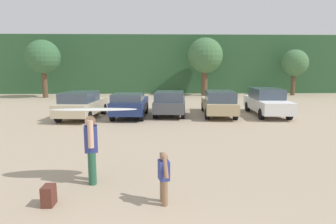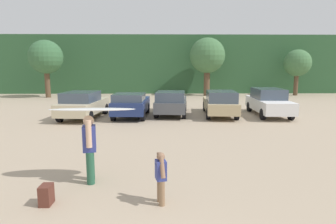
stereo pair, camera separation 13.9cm
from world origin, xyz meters
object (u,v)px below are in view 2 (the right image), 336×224
at_px(parked_car_white, 269,102).
at_px(surfboard_white, 92,109).
at_px(person_adult, 90,145).
at_px(parked_car_champagne, 83,104).
at_px(person_child, 161,175).
at_px(parked_car_dark_gray, 171,102).
at_px(parked_car_navy, 131,104).
at_px(backpack_dropped, 46,195).
at_px(parked_car_tan, 220,103).

xyz_separation_m(parked_car_white, surfboard_white, (-8.36, -10.05, 1.07)).
bearing_deg(person_adult, parked_car_champagne, -85.99).
distance_m(parked_car_champagne, surfboard_white, 9.80).
height_order(parked_car_champagne, surfboard_white, surfboard_white).
bearing_deg(person_child, parked_car_dark_gray, -105.13).
relative_size(parked_car_navy, parked_car_dark_gray, 0.88).
distance_m(parked_car_champagne, person_child, 11.62).
distance_m(parked_car_navy, parked_car_white, 8.43).
relative_size(person_child, backpack_dropped, 2.61).
bearing_deg(parked_car_navy, parked_car_white, -83.61).
bearing_deg(backpack_dropped, person_child, 0.18).
xyz_separation_m(surfboard_white, backpack_dropped, (-0.74, -1.36, -1.69)).
relative_size(parked_car_champagne, parked_car_dark_gray, 0.98).
relative_size(parked_car_tan, surfboard_white, 2.18).
bearing_deg(surfboard_white, backpack_dropped, 60.27).
xyz_separation_m(parked_car_navy, parked_car_white, (8.42, 0.53, 0.06)).
distance_m(parked_car_white, backpack_dropped, 14.61).
xyz_separation_m(parked_car_tan, parked_car_white, (3.03, 0.10, 0.04)).
height_order(parked_car_champagne, person_adult, person_adult).
xyz_separation_m(parked_car_navy, person_child, (1.83, -10.88, -0.12)).
distance_m(parked_car_navy, surfboard_white, 9.59).
bearing_deg(person_adult, parked_car_tan, -130.52).
height_order(parked_car_tan, parked_car_white, parked_car_white).
height_order(parked_car_tan, backpack_dropped, parked_car_tan).
height_order(parked_car_dark_gray, surfboard_white, surfboard_white).
bearing_deg(surfboard_white, parked_car_champagne, -74.24).
bearing_deg(backpack_dropped, person_adult, 62.14).
distance_m(person_child, backpack_dropped, 2.56).
bearing_deg(parked_car_dark_gray, parked_car_white, -86.91).
bearing_deg(parked_car_dark_gray, parked_car_tan, -91.04).
height_order(parked_car_champagne, person_child, parked_car_champagne).
bearing_deg(parked_car_tan, person_adult, 156.43).
relative_size(parked_car_white, backpack_dropped, 10.39).
bearing_deg(surfboard_white, parked_car_navy, -90.78).
height_order(parked_car_white, surfboard_white, surfboard_white).
distance_m(parked_car_champagne, parked_car_tan, 8.18).
relative_size(parked_car_champagne, parked_car_white, 0.96).
relative_size(parked_car_white, person_adult, 2.63).
xyz_separation_m(parked_car_champagne, parked_car_tan, (8.16, 0.64, -0.01)).
bearing_deg(person_child, backpack_dropped, -12.07).
distance_m(parked_car_dark_gray, parked_car_white, 6.00).
bearing_deg(parked_car_white, parked_car_tan, 94.56).
relative_size(parked_car_white, person_child, 3.98).
xyz_separation_m(parked_car_champagne, surfboard_white, (2.83, -9.32, 1.10)).
height_order(parked_car_navy, person_adult, person_adult).
bearing_deg(surfboard_white, parked_car_dark_gray, -104.06).
xyz_separation_m(parked_car_dark_gray, parked_car_tan, (2.97, -0.33, 0.02)).
xyz_separation_m(person_child, backpack_dropped, (-2.52, -0.01, -0.44)).
bearing_deg(parked_car_dark_gray, person_adult, 172.05).
height_order(parked_car_dark_gray, parked_car_tan, parked_car_tan).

